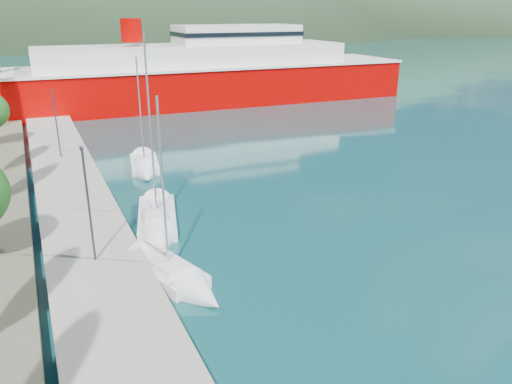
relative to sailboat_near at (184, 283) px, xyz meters
name	(u,v)px	position (x,y,z in m)	size (l,w,h in m)	color
ground	(72,69)	(5.22, 108.68, -0.28)	(1400.00, 1400.00, 0.00)	#104346
quay	(74,198)	(-3.78, 14.68, 0.12)	(5.00, 88.00, 0.80)	gray
lamp_posts	(88,202)	(-3.78, 3.43, 3.80)	(0.15, 44.56, 6.06)	#2D2D33
sailboat_near	(184,283)	(0.00, 0.00, 0.00)	(4.23, 7.53, 10.38)	silver
sailboat_mid	(158,232)	(0.31, 6.62, 0.03)	(4.47, 9.37, 13.05)	silver
sailboat_far	(146,170)	(2.56, 19.68, 0.01)	(3.45, 7.46, 10.56)	silver
ferry	(197,77)	(17.79, 50.93, 3.63)	(65.06, 15.14, 12.86)	#9D0100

